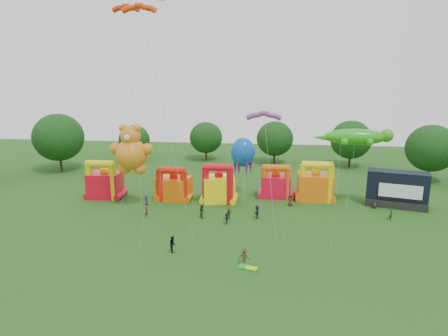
# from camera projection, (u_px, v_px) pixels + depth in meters

# --- Properties ---
(ground) EXTENTS (160.00, 160.00, 0.00)m
(ground) POSITION_uv_depth(u_px,v_px,m) (198.00, 284.00, 39.30)
(ground) COLOR #1F4B15
(ground) RESTS_ON ground
(tree_ring) EXTENTS (122.22, 124.31, 12.07)m
(tree_ring) POSITION_uv_depth(u_px,v_px,m) (187.00, 222.00, 38.55)
(tree_ring) COLOR #352314
(tree_ring) RESTS_ON ground
(bouncy_castle_0) EXTENTS (5.35, 4.36, 6.59)m
(bouncy_castle_0) POSITION_uv_depth(u_px,v_px,m) (104.00, 183.00, 65.93)
(bouncy_castle_0) COLOR red
(bouncy_castle_0) RESTS_ON ground
(bouncy_castle_1) EXTENTS (5.76, 5.01, 5.78)m
(bouncy_castle_1) POSITION_uv_depth(u_px,v_px,m) (174.00, 186.00, 64.97)
(bouncy_castle_1) COLOR #DF5E0C
(bouncy_castle_1) RESTS_ON ground
(bouncy_castle_2) EXTENTS (5.62, 4.85, 6.47)m
(bouncy_castle_2) POSITION_uv_depth(u_px,v_px,m) (219.00, 187.00, 63.80)
(bouncy_castle_2) COLOR #FFE80D
(bouncy_castle_2) RESTS_ON ground
(bouncy_castle_3) EXTENTS (4.94, 3.99, 5.83)m
(bouncy_castle_3) POSITION_uv_depth(u_px,v_px,m) (276.00, 184.00, 66.23)
(bouncy_castle_3) COLOR red
(bouncy_castle_3) RESTS_ON ground
(bouncy_castle_4) EXTENTS (5.59, 4.55, 6.72)m
(bouncy_castle_4) POSITION_uv_depth(u_px,v_px,m) (315.00, 185.00, 64.78)
(bouncy_castle_4) COLOR orange
(bouncy_castle_4) RESTS_ON ground
(stage_trailer) EXTENTS (9.42, 5.50, 5.58)m
(stage_trailer) POSITION_uv_depth(u_px,v_px,m) (397.00, 189.00, 61.63)
(stage_trailer) COLOR black
(stage_trailer) RESTS_ON ground
(teddy_bear_kite) EXTENTS (6.68, 4.74, 12.91)m
(teddy_bear_kite) POSITION_uv_depth(u_px,v_px,m) (131.00, 153.00, 60.25)
(teddy_bear_kite) COLOR orange
(teddy_bear_kite) RESTS_ON ground
(gecko_kite) EXTENTS (12.14, 4.05, 12.11)m
(gecko_kite) POSITION_uv_depth(u_px,v_px,m) (354.00, 145.00, 60.91)
(gecko_kite) COLOR #289E16
(gecko_kite) RESTS_ON ground
(octopus_kite) EXTENTS (4.09, 7.99, 9.86)m
(octopus_kite) POSITION_uv_depth(u_px,v_px,m) (243.00, 161.00, 66.44)
(octopus_kite) COLOR #0C4BBB
(octopus_kite) RESTS_ON ground
(parafoil_kites) EXTENTS (22.85, 10.38, 29.87)m
(parafoil_kites) POSITION_uv_depth(u_px,v_px,m) (177.00, 130.00, 50.07)
(parafoil_kites) COLOR red
(parafoil_kites) RESTS_ON ground
(diamond_kites) EXTENTS (24.98, 11.57, 36.95)m
(diamond_kites) POSITION_uv_depth(u_px,v_px,m) (237.00, 110.00, 48.31)
(diamond_kites) COLOR red
(diamond_kites) RESTS_ON ground
(folded_kite_bundle) EXTENTS (2.22, 1.60, 0.31)m
(folded_kite_bundle) POSITION_uv_depth(u_px,v_px,m) (248.00, 268.00, 42.25)
(folded_kite_bundle) COLOR green
(folded_kite_bundle) RESTS_ON ground
(spectator_0) EXTENTS (0.80, 0.54, 1.61)m
(spectator_0) POSITION_uv_depth(u_px,v_px,m) (146.00, 200.00, 62.53)
(spectator_0) COLOR #2A2B47
(spectator_0) RESTS_ON ground
(spectator_1) EXTENTS (0.47, 0.62, 1.55)m
(spectator_1) POSITION_uv_depth(u_px,v_px,m) (146.00, 212.00, 57.46)
(spectator_1) COLOR #581E19
(spectator_1) RESTS_ON ground
(spectator_2) EXTENTS (1.11, 1.18, 1.93)m
(spectator_2) POSITION_uv_depth(u_px,v_px,m) (202.00, 211.00, 57.02)
(spectator_2) COLOR #163820
(spectator_2) RESTS_ON ground
(spectator_3) EXTENTS (1.08, 0.71, 1.58)m
(spectator_3) POSITION_uv_depth(u_px,v_px,m) (227.00, 219.00, 54.63)
(spectator_3) COLOR black
(spectator_3) RESTS_ON ground
(spectator_4) EXTENTS (0.94, 0.82, 1.53)m
(spectator_4) POSITION_uv_depth(u_px,v_px,m) (229.00, 213.00, 56.79)
(spectator_4) COLOR #42381A
(spectator_4) RESTS_ON ground
(spectator_5) EXTENTS (0.82, 1.86, 1.94)m
(spectator_5) POSITION_uv_depth(u_px,v_px,m) (257.00, 212.00, 56.86)
(spectator_5) COLOR #252A3E
(spectator_5) RESTS_ON ground
(spectator_6) EXTENTS (1.04, 0.82, 1.87)m
(spectator_6) POSITION_uv_depth(u_px,v_px,m) (290.00, 200.00, 62.13)
(spectator_6) COLOR #5B211A
(spectator_6) RESTS_ON ground
(spectator_7) EXTENTS (0.71, 0.78, 1.78)m
(spectator_7) POSITION_uv_depth(u_px,v_px,m) (391.00, 214.00, 56.13)
(spectator_7) COLOR #17391B
(spectator_7) RESTS_ON ground
(spectator_8) EXTENTS (1.03, 1.14, 1.91)m
(spectator_8) POSITION_uv_depth(u_px,v_px,m) (173.00, 244.00, 46.19)
(spectator_8) COLOR black
(spectator_8) RESTS_ON ground
(spectator_9) EXTENTS (1.41, 1.09, 1.93)m
(spectator_9) POSITION_uv_depth(u_px,v_px,m) (244.00, 256.00, 43.05)
(spectator_9) COLOR #42301A
(spectator_9) RESTS_ON ground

